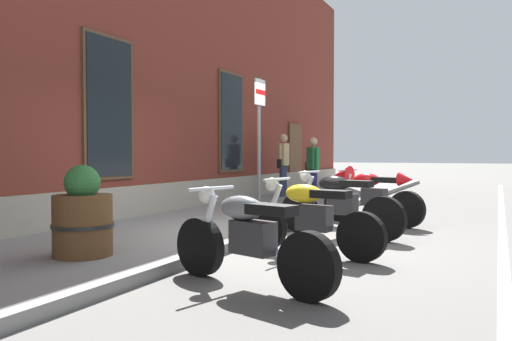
% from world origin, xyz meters
% --- Properties ---
extents(ground_plane, '(140.00, 140.00, 0.00)m').
position_xyz_m(ground_plane, '(0.00, 0.00, 0.00)').
color(ground_plane, '#565451').
extents(sidewalk, '(32.35, 3.01, 0.13)m').
position_xyz_m(sidewalk, '(0.00, 1.51, 0.07)').
color(sidewalk, slate).
rests_on(sidewalk, ground_plane).
extents(lane_stripe, '(32.35, 0.12, 0.01)m').
position_xyz_m(lane_stripe, '(0.00, -3.20, 0.00)').
color(lane_stripe, silver).
rests_on(lane_stripe, ground_plane).
extents(motorcycle_grey_naked, '(0.77, 1.98, 0.95)m').
position_xyz_m(motorcycle_grey_naked, '(-2.43, -0.96, 0.48)').
color(motorcycle_grey_naked, black).
rests_on(motorcycle_grey_naked, ground_plane).
extents(motorcycle_yellow_naked, '(0.62, 1.97, 0.97)m').
position_xyz_m(motorcycle_yellow_naked, '(-0.75, -0.98, 0.48)').
color(motorcycle_yellow_naked, black).
rests_on(motorcycle_yellow_naked, ground_plane).
extents(motorcycle_black_naked, '(0.66, 2.10, 1.02)m').
position_xyz_m(motorcycle_black_naked, '(0.80, -0.90, 0.50)').
color(motorcycle_black_naked, black).
rests_on(motorcycle_black_naked, ground_plane).
extents(motorcycle_red_sport, '(0.77, 1.97, 1.07)m').
position_xyz_m(motorcycle_red_sport, '(2.42, -0.98, 0.58)').
color(motorcycle_red_sport, black).
rests_on(motorcycle_red_sport, ground_plane).
extents(pedestrian_striped_shirt, '(0.52, 0.52, 1.58)m').
position_xyz_m(pedestrian_striped_shirt, '(5.17, 1.07, 1.01)').
color(pedestrian_striped_shirt, '#1E1E4C').
rests_on(pedestrian_striped_shirt, sidewalk).
extents(pedestrian_tan_coat, '(0.66, 0.23, 1.71)m').
position_xyz_m(pedestrian_tan_coat, '(5.87, 2.18, 1.10)').
color(pedestrian_tan_coat, '#2D3351').
rests_on(pedestrian_tan_coat, sidewalk).
extents(parking_sign, '(0.36, 0.07, 2.47)m').
position_xyz_m(parking_sign, '(1.03, 0.57, 1.72)').
color(parking_sign, '#4C4C51').
rests_on(parking_sign, sidewalk).
extents(barrel_planter, '(0.69, 0.69, 1.04)m').
position_xyz_m(barrel_planter, '(-2.50, 1.10, 0.56)').
color(barrel_planter, brown).
rests_on(barrel_planter, sidewalk).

